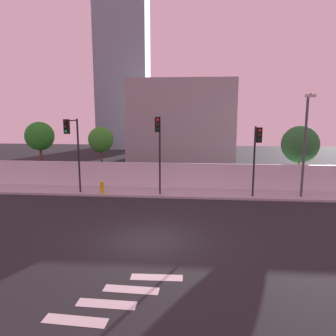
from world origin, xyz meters
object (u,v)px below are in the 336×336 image
(traffic_light_center, at_px, (159,139))
(roadside_tree_leftmost, at_px, (40,136))
(fire_hydrant, at_px, (102,187))
(roadside_tree_midleft, at_px, (101,140))
(street_lamp_curbside, at_px, (305,138))
(roadside_tree_midright, at_px, (300,144))
(traffic_light_left, at_px, (72,140))
(traffic_light_right, at_px, (257,147))

(traffic_light_center, height_order, roadside_tree_leftmost, traffic_light_center)
(fire_hydrant, distance_m, roadside_tree_midleft, 4.67)
(fire_hydrant, height_order, roadside_tree_midleft, roadside_tree_midleft)
(street_lamp_curbside, distance_m, fire_hydrant, 13.53)
(street_lamp_curbside, bearing_deg, roadside_tree_leftmost, 169.79)
(street_lamp_curbside, relative_size, roadside_tree_midright, 1.42)
(traffic_light_left, distance_m, roadside_tree_midleft, 4.19)
(traffic_light_left, distance_m, roadside_tree_midright, 16.05)
(traffic_light_center, relative_size, roadside_tree_midleft, 1.16)
(traffic_light_center, distance_m, street_lamp_curbside, 9.18)
(traffic_light_left, xyz_separation_m, roadside_tree_midleft, (0.62, 4.13, -0.34))
(roadside_tree_midleft, bearing_deg, traffic_light_center, -39.51)
(traffic_light_left, relative_size, roadside_tree_leftmost, 1.04)
(traffic_light_left, height_order, traffic_light_center, traffic_light_center)
(street_lamp_curbside, height_order, fire_hydrant, street_lamp_curbside)
(traffic_light_center, height_order, street_lamp_curbside, street_lamp_curbside)
(traffic_light_center, bearing_deg, fire_hydrant, 171.66)
(roadside_tree_leftmost, xyz_separation_m, roadside_tree_midright, (19.79, 0.00, -0.43))
(roadside_tree_leftmost, bearing_deg, roadside_tree_midleft, 0.00)
(traffic_light_right, xyz_separation_m, street_lamp_curbside, (3.09, 0.75, 0.50))
(traffic_light_center, xyz_separation_m, fire_hydrant, (-3.95, 0.58, -3.29))
(roadside_tree_leftmost, bearing_deg, traffic_light_right, -14.68)
(traffic_light_left, xyz_separation_m, roadside_tree_leftmost, (-4.28, 4.13, -0.12))
(traffic_light_center, distance_m, roadside_tree_leftmost, 10.72)
(traffic_light_right, xyz_separation_m, roadside_tree_leftmost, (-15.96, 4.18, 0.18))
(traffic_light_center, height_order, roadside_tree_midleft, traffic_light_center)
(fire_hydrant, bearing_deg, roadside_tree_leftmost, 149.24)
(traffic_light_left, height_order, roadside_tree_midleft, traffic_light_left)
(roadside_tree_leftmost, bearing_deg, traffic_light_left, -44.00)
(street_lamp_curbside, height_order, roadside_tree_leftmost, street_lamp_curbside)
(traffic_light_left, bearing_deg, roadside_tree_midright, 14.93)
(street_lamp_curbside, height_order, roadside_tree_midright, street_lamp_curbside)
(street_lamp_curbside, bearing_deg, traffic_light_left, -177.27)
(traffic_light_right, bearing_deg, roadside_tree_leftmost, 165.32)
(roadside_tree_midleft, height_order, roadside_tree_midright, roadside_tree_midright)
(traffic_light_right, bearing_deg, roadside_tree_midleft, 159.29)
(fire_hydrant, bearing_deg, traffic_light_right, -3.66)
(roadside_tree_midleft, bearing_deg, traffic_light_left, -98.56)
(traffic_light_right, xyz_separation_m, roadside_tree_midleft, (-11.06, 4.18, -0.04))
(roadside_tree_leftmost, bearing_deg, street_lamp_curbside, -10.21)
(traffic_light_left, bearing_deg, roadside_tree_leftmost, 136.00)
(traffic_light_left, relative_size, street_lamp_curbside, 0.77)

